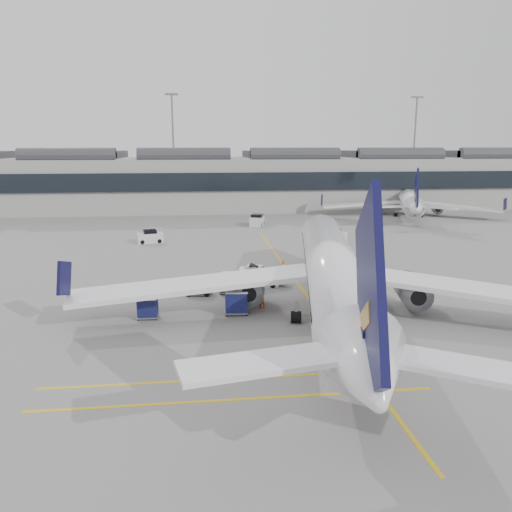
{
  "coord_description": "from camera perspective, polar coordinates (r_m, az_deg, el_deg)",
  "views": [
    {
      "loc": [
        0.24,
        -37.01,
        13.35
      ],
      "look_at": [
        5.23,
        5.08,
        4.0
      ],
      "focal_mm": 35.0,
      "sensor_mm": 36.0,
      "label": 1
    }
  ],
  "objects": [
    {
      "name": "service_van_left",
      "position": [
        71.97,
        -12.02,
        2.14
      ],
      "size": [
        3.86,
        2.53,
        1.83
      ],
      "rotation": [
        0.0,
        0.0,
        0.23
      ],
      "color": "silver",
      "rests_on": "ground"
    },
    {
      "name": "light_masts",
      "position": [
        123.03,
        -7.86,
        12.86
      ],
      "size": [
        113.0,
        0.6,
        25.45
      ],
      "color": "slate",
      "rests_on": "ground"
    },
    {
      "name": "baggage_cart_d",
      "position": [
        40.55,
        -12.27,
        -5.69
      ],
      "size": [
        1.72,
        1.44,
        1.74
      ],
      "rotation": [
        0.0,
        0.0,
        -0.05
      ],
      "color": "gray",
      "rests_on": "ground"
    },
    {
      "name": "belt_loader",
      "position": [
        48.87,
        0.02,
        -2.66
      ],
      "size": [
        5.37,
        2.61,
        2.13
      ],
      "rotation": [
        0.0,
        0.0,
        -0.23
      ],
      "color": "silver",
      "rests_on": "ground"
    },
    {
      "name": "baggage_cart_a",
      "position": [
        49.42,
        -0.16,
        -2.08
      ],
      "size": [
        2.14,
        1.99,
        1.8
      ],
      "rotation": [
        0.0,
        0.0,
        -0.43
      ],
      "color": "gray",
      "rests_on": "ground"
    },
    {
      "name": "service_van_mid",
      "position": [
        85.61,
        0.12,
        4.08
      ],
      "size": [
        2.99,
        4.3,
        2.0
      ],
      "rotation": [
        0.0,
        0.0,
        1.28
      ],
      "color": "silver",
      "rests_on": "ground"
    },
    {
      "name": "apron_markings",
      "position": [
        49.84,
        4.79,
        -3.14
      ],
      "size": [
        0.25,
        60.0,
        0.01
      ],
      "primitive_type": "cube",
      "color": "gold",
      "rests_on": "ground"
    },
    {
      "name": "ramp_agent_a",
      "position": [
        43.43,
        -0.57,
        -4.28
      ],
      "size": [
        0.66,
        0.74,
        1.71
      ],
      "primitive_type": "imported",
      "rotation": [
        0.0,
        0.0,
        1.08
      ],
      "color": "#FA600D",
      "rests_on": "ground"
    },
    {
      "name": "baggage_cart_b",
      "position": [
        46.16,
        -2.95,
        -3.07
      ],
      "size": [
        2.17,
        1.96,
        1.9
      ],
      "rotation": [
        0.0,
        0.0,
        -0.3
      ],
      "color": "gray",
      "rests_on": "ground"
    },
    {
      "name": "airliner_far",
      "position": [
        102.33,
        17.05,
        6.05
      ],
      "size": [
        32.32,
        35.82,
        9.93
      ],
      "rotation": [
        0.0,
        0.0,
        -0.34
      ],
      "color": "white",
      "rests_on": "ground"
    },
    {
      "name": "safety_cone_nose",
      "position": [
        58.09,
        3.09,
        -0.61
      ],
      "size": [
        0.37,
        0.37,
        0.51
      ],
      "primitive_type": "cone",
      "color": "#F24C0A",
      "rests_on": "ground"
    },
    {
      "name": "ground",
      "position": [
        39.35,
        -6.77,
        -7.49
      ],
      "size": [
        220.0,
        220.0,
        0.0
      ],
      "primitive_type": "plane",
      "color": "gray",
      "rests_on": "ground"
    },
    {
      "name": "terminal",
      "position": [
        109.18,
        -6.96,
        8.56
      ],
      "size": [
        200.0,
        20.45,
        12.4
      ],
      "color": "#9E9E99",
      "rests_on": "ground"
    },
    {
      "name": "baggage_cart_c",
      "position": [
        40.64,
        -2.29,
        -5.16
      ],
      "size": [
        1.95,
        1.62,
        2.0
      ],
      "rotation": [
        0.0,
        0.0,
        -0.03
      ],
      "color": "gray",
      "rests_on": "ground"
    },
    {
      "name": "service_van_right",
      "position": [
        71.86,
        8.77,
        2.27
      ],
      "size": [
        4.07,
        3.63,
        1.89
      ],
      "rotation": [
        0.0,
        0.0,
        -0.62
      ],
      "color": "silver",
      "rests_on": "ground"
    },
    {
      "name": "ramp_agent_b",
      "position": [
        42.04,
        0.49,
        -4.83
      ],
      "size": [
        1.05,
        0.95,
        1.75
      ],
      "primitive_type": "imported",
      "rotation": [
        0.0,
        0.0,
        3.57
      ],
      "color": "#FF580D",
      "rests_on": "ground"
    },
    {
      "name": "safety_cone_engine",
      "position": [
        51.12,
        13.31,
        -2.71
      ],
      "size": [
        0.41,
        0.41,
        0.57
      ],
      "primitive_type": "cone",
      "color": "#F24C0A",
      "rests_on": "ground"
    },
    {
      "name": "airliner_main",
      "position": [
        40.12,
        8.76,
        -1.85
      ],
      "size": [
        40.87,
        45.06,
        12.09
      ],
      "rotation": [
        0.0,
        0.0,
        -0.19
      ],
      "color": "white",
      "rests_on": "ground"
    },
    {
      "name": "pushback_tug",
      "position": [
        46.11,
        -6.57,
        -3.76
      ],
      "size": [
        2.35,
        1.62,
        1.23
      ],
      "rotation": [
        0.0,
        0.0,
        -0.13
      ],
      "color": "#4B4E42",
      "rests_on": "ground"
    }
  ]
}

